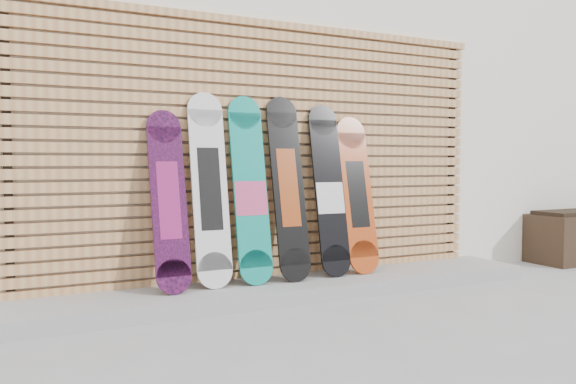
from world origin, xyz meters
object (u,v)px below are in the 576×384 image
snowboard_2 (250,190)px  snowboard_4 (329,191)px  snowboard_0 (169,200)px  snowboard_3 (288,187)px  snowboard_5 (357,194)px  snowboard_1 (210,189)px

snowboard_2 → snowboard_4: (0.74, 0.00, -0.02)m
snowboard_0 → snowboard_2: (0.67, 0.01, 0.06)m
snowboard_0 → snowboard_3: bearing=0.2°
snowboard_2 → snowboard_5: snowboard_2 is taller
snowboard_2 → snowboard_4: size_ratio=1.03×
snowboard_4 → snowboard_3: bearing=-178.5°
snowboard_4 → snowboard_5: bearing=0.8°
snowboard_1 → snowboard_4: bearing=-0.7°
snowboard_0 → snowboard_2: bearing=1.2°
snowboard_1 → snowboard_3: (0.67, -0.02, -0.00)m
snowboard_0 → snowboard_2: snowboard_2 is taller
snowboard_2 → snowboard_3: snowboard_3 is taller
snowboard_3 → snowboard_4: (0.40, 0.01, -0.04)m
snowboard_0 → snowboard_1: (0.33, 0.03, 0.08)m
snowboard_3 → snowboard_4: 0.40m
snowboard_1 → snowboard_5: bearing=-0.4°
snowboard_5 → snowboard_0: bearing=-179.4°
snowboard_1 → snowboard_3: size_ratio=1.00×
snowboard_1 → snowboard_2: 0.34m
snowboard_0 → snowboard_3: snowboard_3 is taller
snowboard_1 → snowboard_0: bearing=-175.1°
snowboard_2 → snowboard_4: bearing=0.1°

